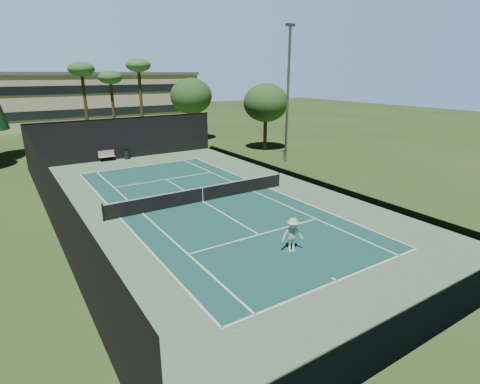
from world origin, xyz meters
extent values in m
plane|color=#2E4B1C|center=(0.00, 0.00, 0.00)|extent=(160.00, 160.00, 0.00)
cube|color=#5D855D|center=(0.00, 0.00, 0.01)|extent=(18.00, 32.00, 0.01)
cube|color=#19514B|center=(0.00, 0.00, 0.01)|extent=(10.97, 23.77, 0.01)
cube|color=white|center=(0.00, -11.88, 0.02)|extent=(10.97, 0.10, 0.01)
cube|color=white|center=(0.00, 11.88, 0.02)|extent=(10.97, 0.10, 0.01)
cube|color=white|center=(0.00, -6.40, 0.02)|extent=(8.23, 0.10, 0.01)
cube|color=white|center=(0.00, 6.40, 0.02)|extent=(8.23, 0.10, 0.01)
cube|color=white|center=(-5.49, 0.00, 0.02)|extent=(0.10, 23.77, 0.01)
cube|color=white|center=(5.49, 0.00, 0.02)|extent=(0.10, 23.77, 0.01)
cube|color=white|center=(-4.12, 0.00, 0.02)|extent=(0.10, 23.77, 0.01)
cube|color=white|center=(4.12, 0.00, 0.02)|extent=(0.10, 23.77, 0.01)
cube|color=white|center=(0.00, 0.00, 0.02)|extent=(0.10, 12.80, 0.01)
cube|color=white|center=(0.00, -11.73, 0.02)|extent=(0.10, 0.30, 0.01)
cube|color=white|center=(0.00, 11.73, 0.02)|extent=(0.10, 0.30, 0.01)
cylinder|color=black|center=(-6.40, 0.00, 0.55)|extent=(0.10, 0.10, 1.10)
cylinder|color=black|center=(6.40, 0.00, 0.55)|extent=(0.10, 0.10, 1.10)
cube|color=black|center=(0.00, 0.00, 0.50)|extent=(12.80, 0.02, 0.92)
cube|color=white|center=(0.00, 0.00, 0.98)|extent=(12.80, 0.04, 0.07)
cube|color=white|center=(0.00, 0.00, 0.50)|extent=(0.05, 0.03, 0.92)
cube|color=black|center=(0.00, 16.00, 2.00)|extent=(18.00, 0.04, 4.00)
cube|color=black|center=(0.00, -16.00, 2.00)|extent=(18.00, 0.04, 4.00)
cube|color=black|center=(9.00, 0.00, 2.00)|extent=(0.04, 32.00, 4.00)
cube|color=black|center=(-9.00, 0.00, 2.00)|extent=(0.04, 32.00, 4.00)
cube|color=black|center=(0.00, 16.00, 4.00)|extent=(18.00, 0.06, 0.06)
imported|color=silver|center=(0.23, -8.77, 0.85)|extent=(1.24, 0.97, 1.69)
sphere|color=#DBF437|center=(-5.12, -12.30, 0.03)|extent=(0.06, 0.06, 0.06)
sphere|color=#C4D02F|center=(-3.87, 4.13, 0.04)|extent=(0.08, 0.08, 0.08)
sphere|color=#D4F237|center=(0.35, 2.45, 0.03)|extent=(0.06, 0.06, 0.06)
sphere|color=#C1D22F|center=(-4.97, 2.69, 0.03)|extent=(0.06, 0.06, 0.06)
cube|color=beige|center=(-2.23, 15.67, 0.45)|extent=(1.50, 0.45, 0.05)
cube|color=#BAAE9A|center=(-2.23, 15.87, 0.75)|extent=(1.50, 0.06, 0.55)
cube|color=black|center=(-2.83, 15.67, 0.21)|extent=(0.06, 0.40, 0.42)
cube|color=black|center=(-1.63, 15.67, 0.21)|extent=(0.06, 0.40, 0.42)
cylinder|color=black|center=(-0.37, 15.55, 0.45)|extent=(0.52, 0.52, 0.90)
cylinder|color=black|center=(-0.37, 15.55, 0.92)|extent=(0.56, 0.56, 0.05)
cylinder|color=#43311D|center=(-2.00, 24.00, 4.28)|extent=(0.36, 0.36, 8.55)
ellipsoid|color=#2C632D|center=(-2.00, 24.00, 8.55)|extent=(2.80, 2.80, 1.54)
cylinder|color=#45321D|center=(1.50, 26.00, 3.83)|extent=(0.36, 0.36, 7.65)
ellipsoid|color=#315F2A|center=(1.50, 26.00, 7.65)|extent=(2.80, 2.80, 1.54)
cylinder|color=#46341E|center=(4.00, 23.00, 4.50)|extent=(0.36, 0.36, 9.00)
ellipsoid|color=#3A6D31|center=(4.00, 23.00, 9.00)|extent=(2.80, 2.80, 1.54)
cylinder|color=#4D3321|center=(10.00, 22.00, 1.76)|extent=(0.40, 0.40, 3.52)
ellipsoid|color=#28501F|center=(10.00, 22.00, 5.44)|extent=(5.12, 5.12, 4.35)
cylinder|color=#4F3722|center=(14.00, 12.00, 1.65)|extent=(0.40, 0.40, 3.30)
ellipsoid|color=#2A5521|center=(14.00, 12.00, 5.10)|extent=(4.80, 4.80, 4.08)
cube|color=beige|center=(0.00, 46.00, 4.00)|extent=(40.00, 12.00, 8.00)
cube|color=#59595B|center=(0.00, 46.00, 8.10)|extent=(40.50, 12.50, 0.40)
cube|color=black|center=(0.00, 39.95, 2.40)|extent=(38.00, 0.15, 1.20)
cube|color=black|center=(0.00, 39.95, 5.80)|extent=(38.00, 0.15, 1.20)
cylinder|color=#93969B|center=(12.00, 6.00, 6.00)|extent=(0.24, 0.24, 12.00)
cube|color=gray|center=(12.00, 6.00, 12.10)|extent=(0.90, 0.25, 0.25)
camera|label=1|loc=(-10.68, -21.05, 8.16)|focal=28.00mm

